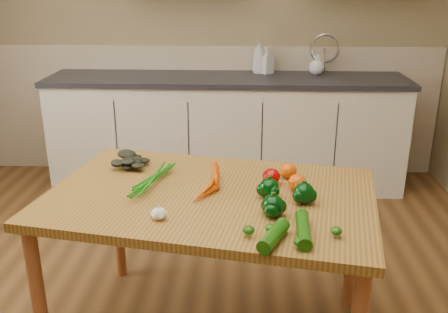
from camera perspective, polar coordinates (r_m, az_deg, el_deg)
room at (r=1.98m, az=-7.78°, el=8.00°), size 4.04×5.04×2.64m
counter_run at (r=4.10m, az=0.46°, el=3.05°), size 2.84×0.64×1.14m
table at (r=2.22m, az=-1.57°, el=-6.16°), size 1.55×1.15×0.76m
soap_bottle_a at (r=4.13m, az=3.99°, el=11.34°), size 0.11×0.11×0.27m
soap_bottle_b at (r=4.13m, az=4.85°, el=10.88°), size 0.13×0.13×0.21m
soap_bottle_c at (r=4.14m, az=10.56°, el=10.29°), size 0.17×0.17×0.16m
carrot_bunch at (r=2.23m, az=-3.57°, el=-2.71°), size 0.29×0.25×0.07m
leafy_greens at (r=2.49m, az=-10.60°, el=-0.20°), size 0.20×0.18×0.10m
garlic_bulb at (r=1.97m, az=-7.45°, el=-6.47°), size 0.06×0.06×0.05m
pepper_a at (r=2.13m, az=5.16°, el=-3.65°), size 0.09×0.09×0.09m
pepper_b at (r=2.10m, az=9.11°, el=-4.18°), size 0.09×0.09×0.09m
pepper_c at (r=1.97m, az=5.62°, el=-5.66°), size 0.09×0.09×0.09m
tomato_a at (r=2.27m, az=5.44°, el=-2.31°), size 0.08×0.08×0.08m
tomato_b at (r=2.35m, az=7.35°, el=-1.61°), size 0.08×0.08×0.07m
tomato_c at (r=2.22m, az=8.38°, el=-2.95°), size 0.08×0.08×0.07m
zucchini_a at (r=1.86m, az=9.06°, el=-8.22°), size 0.07×0.24×0.05m
zucchini_b at (r=1.80m, az=5.70°, el=-9.02°), size 0.13×0.20×0.06m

